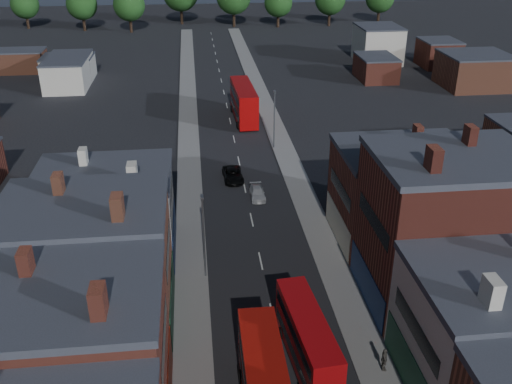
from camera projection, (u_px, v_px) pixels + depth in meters
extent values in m
cube|color=gray|center=(189.00, 182.00, 68.63)|extent=(3.00, 200.00, 0.12)
cube|color=gray|center=(296.00, 177.00, 69.93)|extent=(3.00, 200.00, 0.12)
cylinder|color=slate|center=(204.00, 238.00, 49.19)|extent=(0.16, 0.16, 8.00)
cube|color=slate|center=(202.00, 197.00, 47.42)|extent=(0.25, 0.70, 0.25)
cylinder|color=slate|center=(274.00, 121.00, 76.98)|extent=(0.16, 0.16, 8.00)
cube|color=slate|center=(275.00, 92.00, 75.22)|extent=(0.25, 0.70, 0.25)
cube|color=black|center=(266.00, 379.00, 34.87)|extent=(2.64, 10.23, 0.91)
cylinder|color=black|center=(241.00, 377.00, 39.30)|extent=(0.31, 1.01, 1.01)
cylinder|color=black|center=(277.00, 374.00, 39.54)|extent=(0.31, 1.01, 1.01)
cube|color=#BA0A0E|center=(307.00, 339.00, 40.17)|extent=(3.10, 9.88, 3.89)
cube|color=black|center=(307.00, 347.00, 40.50)|extent=(3.09, 9.11, 0.80)
cube|color=black|center=(308.00, 329.00, 39.76)|extent=(3.09, 9.11, 0.80)
cylinder|color=black|center=(281.00, 333.00, 43.50)|extent=(0.35, 0.90, 0.88)
cylinder|color=black|center=(309.00, 329.00, 43.90)|extent=(0.35, 0.90, 0.88)
cube|color=#9C0607|center=(244.00, 102.00, 88.19)|extent=(3.31, 12.66, 5.03)
cube|color=black|center=(244.00, 108.00, 88.62)|extent=(3.34, 11.66, 1.03)
cube|color=black|center=(244.00, 94.00, 87.66)|extent=(3.34, 11.66, 1.03)
cylinder|color=black|center=(238.00, 125.00, 85.47)|extent=(0.38, 1.15, 1.14)
cylinder|color=black|center=(257.00, 124.00, 85.85)|extent=(0.38, 1.15, 1.14)
cylinder|color=black|center=(232.00, 109.00, 92.60)|extent=(0.38, 1.15, 1.14)
cylinder|color=black|center=(249.00, 108.00, 92.98)|extent=(0.38, 1.15, 1.14)
imported|color=black|center=(233.00, 175.00, 69.10)|extent=(2.48, 5.02, 1.37)
imported|color=silver|center=(257.00, 193.00, 64.87)|extent=(1.64, 3.97, 1.15)
imported|color=#554F48|center=(384.00, 360.00, 40.05)|extent=(0.64, 1.14, 1.85)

